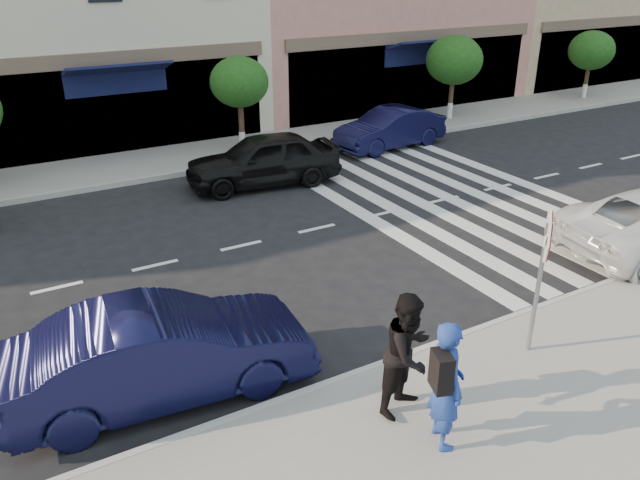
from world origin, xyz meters
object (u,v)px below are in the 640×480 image
Objects in this scene: stop_sign at (545,250)px; car_far_mid at (263,159)px; photographer at (447,384)px; walker at (409,353)px; car_far_right at (390,128)px; car_near_mid at (162,353)px.

stop_sign is 10.08m from car_far_mid.
walker is at bearing 19.40° from photographer.
car_far_mid reaches higher than car_far_right.
walker is 0.41× the size of car_near_mid.
walker is at bearing -122.24° from car_near_mid.
walker is 0.42× the size of car_far_mid.
car_near_mid is at bearing -26.92° from car_far_mid.
car_far_right is at bearing 43.17° from stop_sign.
walker is at bearing -6.86° from car_far_mid.
photographer is (-2.63, -0.92, -0.90)m from stop_sign.
walker is 3.61m from car_near_mid.
stop_sign is 0.56× the size of car_near_mid.
stop_sign is 1.36× the size of photographer.
car_far_right is (5.33, 11.35, -1.29)m from stop_sign.
car_far_mid is (5.36, 7.94, 0.02)m from car_near_mid.
photographer is 0.45× the size of car_far_right.
car_far_right is at bearing -13.76° from photographer.
photographer reaches higher than car_far_right.
car_near_mid is 1.10× the size of car_far_right.
car_far_mid is 5.60m from car_far_right.
walker is 13.97m from car_far_right.
car_far_right is (7.96, 11.48, -0.40)m from walker.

